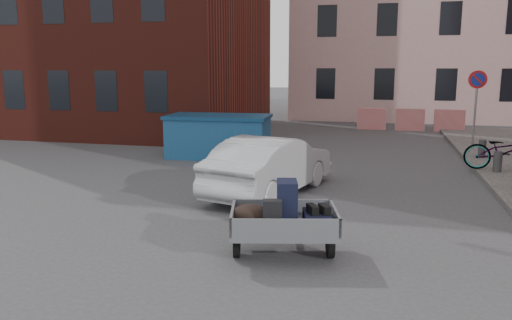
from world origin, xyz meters
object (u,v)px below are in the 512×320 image
(dumpster, at_px, (219,136))
(bicycle, at_px, (505,151))
(trailer, at_px, (283,219))
(silver_car, at_px, (271,165))

(dumpster, bearing_deg, bicycle, -8.02)
(trailer, bearing_deg, dumpster, 101.34)
(dumpster, xyz_separation_m, bicycle, (8.35, -0.73, -0.03))
(silver_car, bearing_deg, bicycle, -133.49)
(bicycle, bearing_deg, dumpster, 92.80)
(dumpster, xyz_separation_m, silver_car, (2.65, -4.21, -0.02))
(bicycle, bearing_deg, trailer, 155.06)
(dumpster, bearing_deg, silver_car, -60.80)
(trailer, distance_m, bicycle, 8.64)
(dumpster, height_order, silver_car, dumpster)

